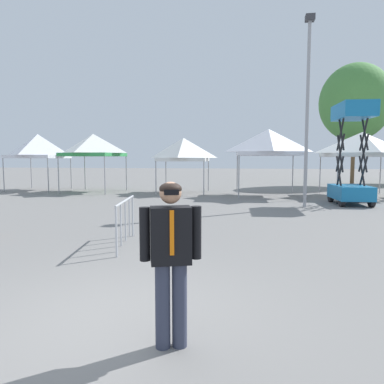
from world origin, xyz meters
The scene contains 11 objects.
ground_plane centered at (0.00, 0.00, 0.00)m, with size 140.00×140.00×0.00m, color slate.
canopy_tent_far_left centered at (-11.66, 16.97, 2.80)m, with size 3.09×3.09×3.57m.
canopy_tent_left_of_center centered at (-7.70, 16.45, 2.83)m, with size 3.31×3.31×3.50m.
canopy_tent_behind_left centered at (-2.20, 16.65, 2.54)m, with size 2.88×2.88×3.22m.
canopy_tent_center centered at (2.61, 15.55, 2.88)m, with size 3.53×3.53×3.59m.
canopy_tent_behind_center centered at (7.52, 16.26, 2.77)m, with size 3.76×3.76×3.42m.
scissor_lift centered at (6.04, 12.50, 1.30)m, with size 1.51×2.37×4.40m.
person_foreground centered at (0.83, -0.57, 1.03)m, with size 0.62×0.36×1.78m.
light_pole_near_lift centered at (3.92, 11.23, 4.41)m, with size 0.36×0.36×7.71m.
tree_behind_tents_left centered at (9.25, 24.28, 6.14)m, with size 5.11×5.11×8.96m.
crowd_barrier_by_lift centered at (-1.19, 3.69, 0.75)m, with size 0.37×2.08×1.08m.
Camera 1 is at (1.63, -4.19, 2.02)m, focal length 33.65 mm.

